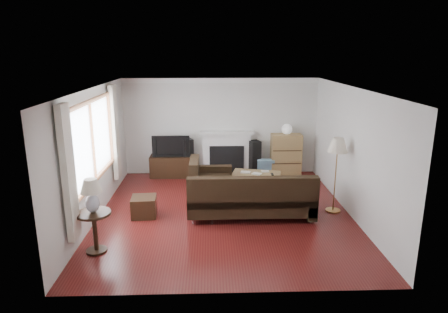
{
  "coord_description": "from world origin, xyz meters",
  "views": [
    {
      "loc": [
        -0.27,
        -7.49,
        3.19
      ],
      "look_at": [
        0.0,
        0.3,
        1.1
      ],
      "focal_mm": 32.0,
      "sensor_mm": 36.0,
      "label": 1
    }
  ],
  "objects_px": {
    "tv_stand": "(172,166)",
    "floor_lamp": "(336,175)",
    "coffee_table": "(256,182)",
    "side_table": "(95,232)",
    "sectional_sofa": "(251,195)",
    "bookshelf": "(286,155)"
  },
  "relations": [
    {
      "from": "side_table",
      "to": "floor_lamp",
      "type": "bearing_deg",
      "value": 19.32
    },
    {
      "from": "floor_lamp",
      "to": "tv_stand",
      "type": "bearing_deg",
      "value": 144.92
    },
    {
      "from": "side_table",
      "to": "tv_stand",
      "type": "bearing_deg",
      "value": 77.6
    },
    {
      "from": "bookshelf",
      "to": "side_table",
      "type": "distance_m",
      "value": 5.59
    },
    {
      "from": "floor_lamp",
      "to": "side_table",
      "type": "relative_size",
      "value": 2.23
    },
    {
      "from": "tv_stand",
      "to": "side_table",
      "type": "bearing_deg",
      "value": -102.4
    },
    {
      "from": "tv_stand",
      "to": "side_table",
      "type": "height_order",
      "value": "side_table"
    },
    {
      "from": "coffee_table",
      "to": "bookshelf",
      "type": "bearing_deg",
      "value": 66.7
    },
    {
      "from": "bookshelf",
      "to": "side_table",
      "type": "relative_size",
      "value": 1.57
    },
    {
      "from": "bookshelf",
      "to": "side_table",
      "type": "height_order",
      "value": "bookshelf"
    },
    {
      "from": "coffee_table",
      "to": "side_table",
      "type": "relative_size",
      "value": 1.6
    },
    {
      "from": "sectional_sofa",
      "to": "side_table",
      "type": "distance_m",
      "value": 2.99
    },
    {
      "from": "sectional_sofa",
      "to": "coffee_table",
      "type": "height_order",
      "value": "sectional_sofa"
    },
    {
      "from": "coffee_table",
      "to": "floor_lamp",
      "type": "xyz_separation_m",
      "value": [
        1.43,
        -1.29,
        0.55
      ]
    },
    {
      "from": "sectional_sofa",
      "to": "floor_lamp",
      "type": "distance_m",
      "value": 1.75
    },
    {
      "from": "tv_stand",
      "to": "floor_lamp",
      "type": "distance_m",
      "value": 4.3
    },
    {
      "from": "tv_stand",
      "to": "coffee_table",
      "type": "bearing_deg",
      "value": -29.41
    },
    {
      "from": "coffee_table",
      "to": "tv_stand",
      "type": "bearing_deg",
      "value": 164.11
    },
    {
      "from": "bookshelf",
      "to": "sectional_sofa",
      "type": "bearing_deg",
      "value": -113.89
    },
    {
      "from": "sectional_sofa",
      "to": "floor_lamp",
      "type": "height_order",
      "value": "floor_lamp"
    },
    {
      "from": "bookshelf",
      "to": "floor_lamp",
      "type": "relative_size",
      "value": 0.71
    },
    {
      "from": "coffee_table",
      "to": "floor_lamp",
      "type": "height_order",
      "value": "floor_lamp"
    }
  ]
}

